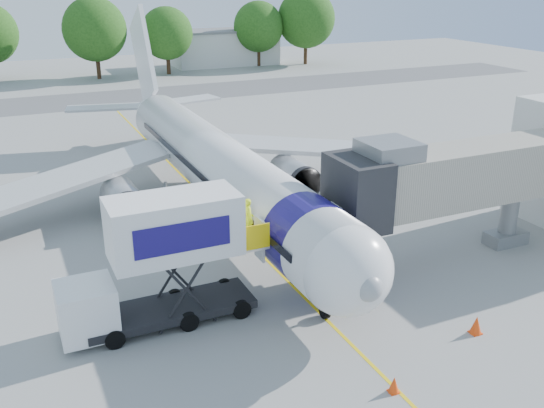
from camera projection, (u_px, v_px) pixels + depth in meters
name	position (u px, v px, depth m)	size (l,w,h in m)	color
ground	(241.00, 235.00, 33.75)	(160.00, 160.00, 0.00)	gray
guidance_line	(241.00, 235.00, 33.74)	(0.15, 70.00, 0.01)	yellow
taxiway_strip	(105.00, 99.00, 69.39)	(120.00, 10.00, 0.01)	#59595B
aircraft	(215.00, 164.00, 36.18)	(34.17, 37.73, 11.35)	silver
jet_bridge	(446.00, 179.00, 29.33)	(13.90, 3.20, 6.60)	#ACA393
catering_hiloader	(160.00, 263.00, 24.38)	(8.50, 2.44, 5.50)	black
ground_tug	(398.00, 386.00, 20.25)	(3.93, 2.60, 1.44)	white
safety_cone_a	(476.00, 325.00, 24.45)	(0.49, 0.49, 0.78)	#F4410C
safety_cone_b	(394.00, 385.00, 21.05)	(0.39, 0.39, 0.63)	#F4410C
outbuilding_right	(224.00, 47.00, 93.93)	(16.40, 7.40, 5.30)	silver
tree_d	(95.00, 29.00, 80.09)	(8.39, 8.39, 10.69)	#382314
tree_e	(167.00, 33.00, 84.15)	(7.25, 7.25, 9.24)	#382314
tree_f	(258.00, 27.00, 91.57)	(7.54, 7.54, 9.62)	#382314
tree_g	(306.00, 19.00, 92.89)	(8.85, 8.85, 11.28)	#382314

